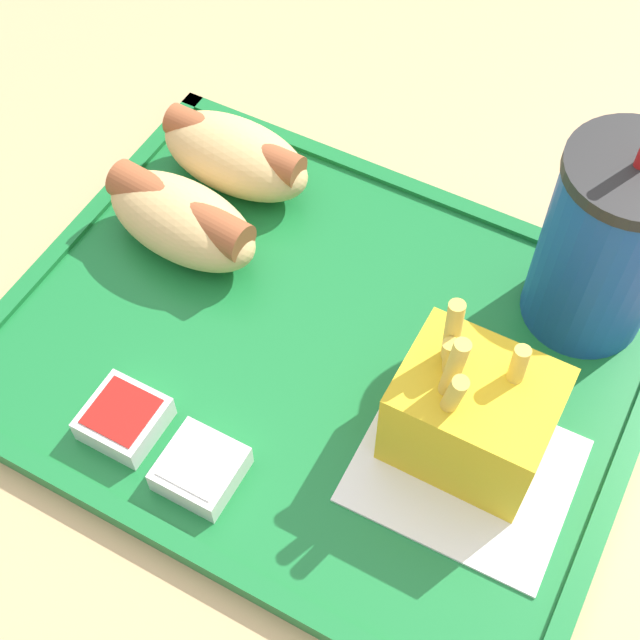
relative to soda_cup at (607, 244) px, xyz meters
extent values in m
plane|color=#ADA393|center=(-0.18, -0.09, -0.82)|extent=(8.00, 8.00, 0.00)
cube|color=tan|center=(-0.18, -0.09, -0.45)|extent=(1.11, 0.97, 0.74)
cube|color=#197233|center=(-0.13, -0.11, -0.07)|extent=(0.40, 0.31, 0.01)
cube|color=#197233|center=(-0.13, -0.25, -0.06)|extent=(0.40, 0.01, 0.00)
cube|color=#197233|center=(-0.13, 0.04, -0.06)|extent=(0.40, 0.01, 0.00)
cube|color=#197233|center=(-0.33, -0.11, -0.06)|extent=(0.01, 0.31, 0.00)
cube|color=#197233|center=(0.06, -0.11, -0.06)|extent=(0.01, 0.31, 0.00)
cube|color=white|center=(-0.02, -0.14, -0.07)|extent=(0.12, 0.11, 0.00)
cylinder|color=#194CA5|center=(0.00, 0.00, 0.00)|extent=(0.08, 0.08, 0.12)
cylinder|color=#262626|center=(0.00, 0.00, 0.06)|extent=(0.08, 0.08, 0.01)
ellipsoid|color=#DBB270|center=(-0.25, -0.01, -0.04)|extent=(0.11, 0.06, 0.05)
cylinder|color=#9E512D|center=(-0.25, -0.01, -0.03)|extent=(0.10, 0.03, 0.02)
ellipsoid|color=#DBB270|center=(-0.25, -0.07, -0.04)|extent=(0.12, 0.07, 0.05)
cylinder|color=#9E512D|center=(-0.25, -0.07, -0.03)|extent=(0.11, 0.04, 0.03)
cube|color=gold|center=(-0.03, -0.12, -0.03)|extent=(0.08, 0.07, 0.07)
cylinder|color=#E5C14C|center=(-0.04, -0.12, -0.01)|extent=(0.02, 0.01, 0.06)
cylinder|color=#E5C14C|center=(-0.04, -0.13, 0.00)|extent=(0.02, 0.02, 0.08)
cylinder|color=#E5C14C|center=(-0.05, -0.12, 0.01)|extent=(0.02, 0.02, 0.08)
cylinder|color=#E5C14C|center=(-0.01, -0.11, -0.01)|extent=(0.01, 0.02, 0.07)
cylinder|color=#E5C14C|center=(-0.04, -0.14, 0.00)|extent=(0.02, 0.02, 0.07)
cube|color=silver|center=(-0.15, -0.21, -0.06)|extent=(0.04, 0.04, 0.02)
cube|color=white|center=(-0.15, -0.21, -0.05)|extent=(0.04, 0.04, 0.00)
cube|color=silver|center=(-0.21, -0.21, -0.06)|extent=(0.04, 0.04, 0.02)
cube|color=#B21914|center=(-0.21, -0.21, -0.05)|extent=(0.04, 0.04, 0.00)
camera|label=1|loc=(0.01, -0.37, 0.40)|focal=50.00mm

